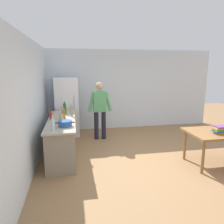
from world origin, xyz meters
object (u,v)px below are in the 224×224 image
(cooking_pot, at_px, (65,124))
(bottle_oil_amber, at_px, (64,114))
(bottle_sauce_red, at_px, (51,116))
(bottle_water_clear, at_px, (53,124))
(person, at_px, (100,107))
(bottle_wine_green, at_px, (65,108))
(bottle_vinegar_tall, at_px, (72,111))
(book_stack, at_px, (220,130))
(utensil_jar, at_px, (61,117))
(refrigerator, at_px, (67,107))
(dining_table, at_px, (220,135))

(cooking_pot, xyz_separation_m, bottle_oil_amber, (-0.05, 0.72, 0.06))
(bottle_sauce_red, height_order, bottle_water_clear, bottle_water_clear)
(person, xyz_separation_m, bottle_wine_green, (-0.99, -0.42, 0.07))
(bottle_vinegar_tall, distance_m, book_stack, 3.42)
(cooking_pot, bearing_deg, utensil_jar, 100.71)
(utensil_jar, height_order, bottle_oil_amber, utensil_jar)
(person, height_order, bottle_sauce_red, person)
(refrigerator, bearing_deg, bottle_oil_amber, -91.62)
(cooking_pot, height_order, book_stack, cooking_pot)
(bottle_wine_green, bearing_deg, person, 23.08)
(person, bearing_deg, bottle_oil_amber, -136.45)
(dining_table, distance_m, bottle_water_clear, 3.54)
(person, height_order, bottle_wine_green, person)
(refrigerator, height_order, book_stack, refrigerator)
(utensil_jar, relative_size, book_stack, 1.18)
(bottle_wine_green, xyz_separation_m, book_stack, (3.23, -1.86, -0.21))
(person, bearing_deg, bottle_sauce_red, -141.66)
(book_stack, bearing_deg, person, 134.48)
(refrigerator, height_order, bottle_wine_green, refrigerator)
(cooking_pot, height_order, bottle_wine_green, bottle_wine_green)
(dining_table, distance_m, cooking_pot, 3.34)
(bottle_wine_green, distance_m, bottle_vinegar_tall, 0.37)
(bottle_wine_green, bearing_deg, bottle_vinegar_tall, -61.79)
(refrigerator, distance_m, bottle_wine_green, 0.99)
(book_stack, bearing_deg, utensil_jar, 160.25)
(bottle_wine_green, relative_size, bottle_oil_amber, 1.21)
(cooking_pot, xyz_separation_m, bottle_water_clear, (-0.22, -0.27, 0.07))
(book_stack, bearing_deg, dining_table, 51.19)
(utensil_jar, relative_size, bottle_oil_amber, 1.14)
(person, bearing_deg, book_stack, -45.52)
(bottle_water_clear, bearing_deg, utensil_jar, 82.18)
(bottle_water_clear, bearing_deg, bottle_oil_amber, 80.02)
(bottle_wine_green, distance_m, bottle_water_clear, 1.53)
(dining_table, bearing_deg, bottle_oil_amber, 160.20)
(bottle_vinegar_tall, bearing_deg, dining_table, -23.83)
(bottle_water_clear, xyz_separation_m, bottle_vinegar_tall, (0.36, 1.19, 0.01))
(bottle_vinegar_tall, bearing_deg, bottle_sauce_red, -150.52)
(bottle_vinegar_tall, bearing_deg, bottle_wine_green, 118.21)
(utensil_jar, distance_m, bottle_wine_green, 0.69)
(refrigerator, xyz_separation_m, utensil_jar, (-0.10, -1.65, 0.08))
(person, distance_m, bottle_sauce_red, 1.65)
(book_stack, bearing_deg, bottle_oil_amber, 157.51)
(cooking_pot, relative_size, bottle_oil_amber, 1.43)
(bottle_wine_green, height_order, bottle_oil_amber, bottle_wine_green)
(cooking_pot, bearing_deg, bottle_water_clear, -129.01)
(bottle_oil_amber, bearing_deg, bottle_wine_green, 89.53)
(refrigerator, distance_m, bottle_oil_amber, 1.50)
(bottle_water_clear, relative_size, bottle_vinegar_tall, 0.94)
(person, height_order, bottle_oil_amber, person)
(bottle_water_clear, distance_m, book_stack, 3.43)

